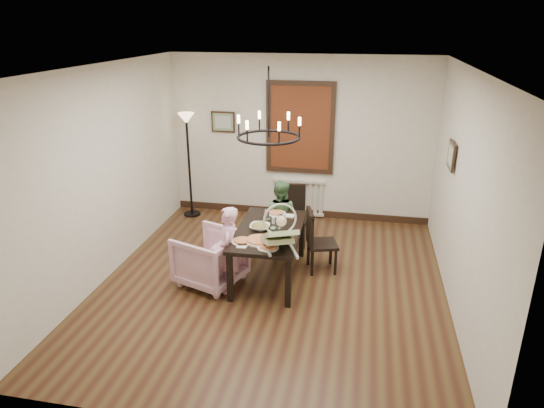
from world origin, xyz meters
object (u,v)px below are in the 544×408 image
(dining_table, at_px, (269,235))
(chair_right, at_px, (322,240))
(seated_man, at_px, (280,222))
(armchair, at_px, (210,258))
(elderly_woman, at_px, (228,257))
(baby_bouncer, at_px, (279,233))
(drinking_glass, at_px, (278,227))
(floor_lamp, at_px, (189,167))
(chair_far, at_px, (292,216))

(dining_table, relative_size, chair_right, 1.69)
(chair_right, distance_m, seated_man, 0.83)
(armchair, height_order, elderly_woman, elderly_woman)
(dining_table, relative_size, baby_bouncer, 2.56)
(drinking_glass, bearing_deg, dining_table, 156.54)
(chair_right, relative_size, elderly_woman, 0.94)
(drinking_glass, distance_m, floor_lamp, 2.80)
(dining_table, distance_m, chair_far, 1.10)
(chair_right, relative_size, drinking_glass, 6.28)
(chair_right, height_order, baby_bouncer, baby_bouncer)
(armchair, xyz_separation_m, seated_man, (0.74, 1.11, 0.11))
(baby_bouncer, bearing_deg, chair_right, 39.81)
(dining_table, height_order, seated_man, seated_man)
(chair_right, height_order, drinking_glass, chair_right)
(armchair, relative_size, baby_bouncer, 1.32)
(armchair, height_order, baby_bouncer, baby_bouncer)
(chair_far, bearing_deg, dining_table, -109.18)
(armchair, height_order, drinking_glass, drinking_glass)
(drinking_glass, bearing_deg, baby_bouncer, -77.81)
(chair_far, height_order, elderly_woman, elderly_woman)
(seated_man, bearing_deg, chair_right, 154.95)
(armchair, xyz_separation_m, baby_bouncer, (0.97, -0.23, 0.54))
(armchair, distance_m, drinking_glass, 0.99)
(chair_far, bearing_deg, floor_lamp, 144.84)
(chair_far, relative_size, baby_bouncer, 1.58)
(chair_right, distance_m, elderly_woman, 1.37)
(elderly_woman, height_order, floor_lamp, floor_lamp)
(dining_table, distance_m, elderly_woman, 0.64)
(dining_table, bearing_deg, chair_right, 25.25)
(elderly_woman, relative_size, seated_man, 1.02)
(chair_right, relative_size, baby_bouncer, 1.51)
(seated_man, xyz_separation_m, floor_lamp, (-1.82, 1.14, 0.43))
(seated_man, xyz_separation_m, baby_bouncer, (0.23, -1.34, 0.44))
(seated_man, distance_m, floor_lamp, 2.19)
(baby_bouncer, distance_m, floor_lamp, 3.22)
(chair_right, bearing_deg, floor_lamp, 40.93)
(dining_table, xyz_separation_m, seated_man, (0.00, 0.81, -0.16))
(dining_table, bearing_deg, seated_man, 88.76)
(armchair, distance_m, elderly_woman, 0.35)
(floor_lamp, bearing_deg, dining_table, -46.96)
(chair_right, distance_m, baby_bouncer, 1.08)
(seated_man, height_order, drinking_glass, seated_man)
(dining_table, relative_size, drinking_glass, 10.62)
(baby_bouncer, height_order, floor_lamp, floor_lamp)
(armchair, bearing_deg, elderly_woman, 83.59)
(chair_right, distance_m, drinking_glass, 0.76)
(elderly_woman, xyz_separation_m, baby_bouncer, (0.67, -0.09, 0.42))
(seated_man, relative_size, floor_lamp, 0.52)
(dining_table, relative_size, floor_lamp, 0.85)
(elderly_woman, bearing_deg, seated_man, 150.12)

